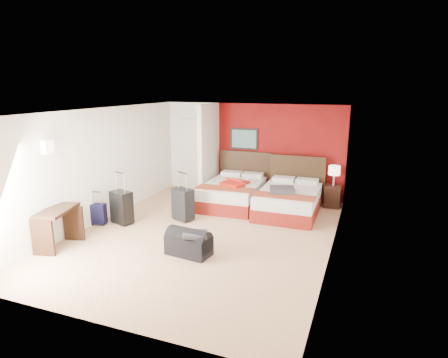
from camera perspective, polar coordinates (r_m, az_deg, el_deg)
The scene contains 17 objects.
ground at distance 7.95m, azimuth -2.95°, elevation -8.24°, with size 6.50×6.50×0.00m, color #D9AD85.
room_walls at distance 9.42m, azimuth -7.38°, elevation 3.15°, with size 5.02×6.52×2.50m.
red_accent_panel at distance 10.35m, azimuth 8.07°, elevation 4.04°, with size 3.50×0.04×2.50m, color maroon.
partition_wall at distance 10.30m, azimuth -2.26°, elevation 4.12°, with size 0.12×1.20×2.50m, color silver.
entry_door at distance 11.18m, azimuth -4.60°, elevation 3.68°, with size 0.82×0.06×2.05m, color silver.
bed_left at distance 9.73m, azimuth 1.29°, elevation -2.27°, with size 1.35×1.92×0.58m, color white.
bed_right at distance 9.22m, azimuth 9.54°, elevation -3.37°, with size 1.35×1.93×0.58m, color white.
red_suitcase_open at distance 9.51m, azimuth 1.66°, elevation -0.54°, with size 0.54×0.75×0.09m, color red.
jacket_bundle at distance 8.86m, azimuth 8.61°, elevation -1.65°, with size 0.55×0.44×0.13m, color #3E3D42.
nightstand at distance 9.98m, azimuth 15.80°, elevation -2.49°, with size 0.39×0.39×0.54m, color black.
table_lamp at distance 9.85m, azimuth 16.00°, elevation 0.44°, with size 0.28×0.28×0.51m, color white.
suitcase_black at distance 8.71m, azimuth -14.94°, elevation -4.23°, with size 0.47×0.29×0.70m, color black.
suitcase_charcoal at distance 8.69m, azimuth -6.11°, elevation -3.92°, with size 0.47×0.29×0.69m, color black.
suitcase_navy at distance 8.83m, azimuth -18.11°, elevation -5.10°, with size 0.32×0.19×0.44m, color black.
duffel_bag at distance 7.01m, azimuth -5.25°, elevation -9.58°, with size 0.79×0.42×0.40m, color black.
jacket_draped at distance 6.82m, azimuth -4.34°, elevation -8.16°, with size 0.43×0.36×0.06m, color #323337.
desk at distance 7.84m, azimuth -23.33°, elevation -6.74°, with size 0.46×0.91×0.76m, color black.
Camera 1 is at (3.01, -6.73, 2.97)m, focal length 30.81 mm.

